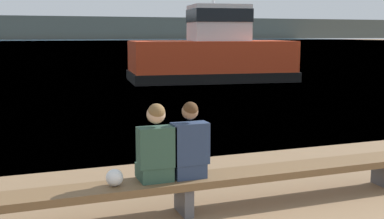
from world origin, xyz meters
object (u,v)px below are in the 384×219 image
object	(u,v)px
shopping_bag	(114,178)
bench_main	(184,184)
tugboat_red	(212,57)
person_right	(189,146)
person_left	(156,148)

from	to	relation	value
shopping_bag	bench_main	bearing A→B (deg)	0.56
bench_main	tugboat_red	world-z (taller)	tugboat_red
bench_main	person_right	world-z (taller)	person_right
person_right	shopping_bag	bearing A→B (deg)	-178.70
tugboat_red	shopping_bag	bearing A→B (deg)	160.74
person_left	shopping_bag	distance (m)	0.60
bench_main	tugboat_red	bearing A→B (deg)	66.16
person_left	tugboat_red	world-z (taller)	tugboat_red
person_right	shopping_bag	xyz separation A→B (m)	(-0.94, -0.02, -0.29)
bench_main	shopping_bag	distance (m)	0.88
bench_main	person_right	xyz separation A→B (m)	(0.07, 0.01, 0.48)
person_left	person_right	distance (m)	0.43
person_left	shopping_bag	bearing A→B (deg)	-177.79
bench_main	shopping_bag	bearing A→B (deg)	-179.44
person_right	tugboat_red	size ratio (longest dim) A/B	0.12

